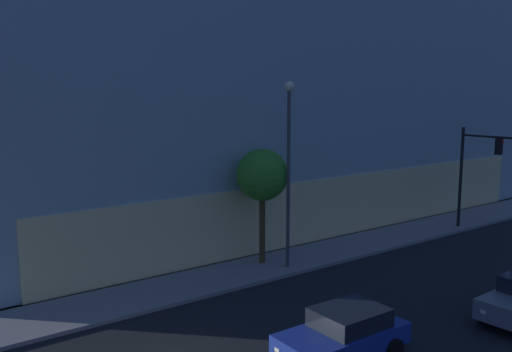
# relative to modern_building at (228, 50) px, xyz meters

# --- Properties ---
(modern_building) EXTENTS (36.83, 20.98, 21.54)m
(modern_building) POSITION_rel_modern_building_xyz_m (0.00, 0.00, 0.00)
(modern_building) COLOR #4C4C51
(modern_building) RESTS_ON ground
(traffic_light_far_corner) EXTENTS (0.52, 3.99, 5.84)m
(traffic_light_far_corner) POSITION_rel_modern_building_xyz_m (7.70, -14.42, -6.43)
(traffic_light_far_corner) COLOR black
(traffic_light_far_corner) RESTS_ON sidewalk_corner
(street_lamp_sidewalk) EXTENTS (0.44, 0.44, 8.39)m
(street_lamp_sidewalk) POSITION_rel_modern_building_xyz_m (-5.39, -12.74, -5.32)
(street_lamp_sidewalk) COLOR #434343
(street_lamp_sidewalk) RESTS_ON sidewalk_corner
(sidewalk_tree) EXTENTS (2.40, 2.40, 5.36)m
(sidewalk_tree) POSITION_rel_modern_building_xyz_m (-5.94, -11.56, -6.43)
(sidewalk_tree) COLOR #49371E
(sidewalk_tree) RESTS_ON sidewalk_corner
(car_blue) EXTENTS (4.18, 2.18, 1.57)m
(car_blue) POSITION_rel_modern_building_xyz_m (-9.51, -20.38, -9.88)
(car_blue) COLOR navy
(car_blue) RESTS_ON ground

